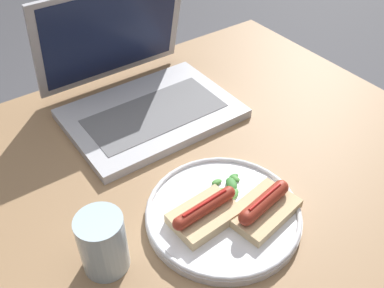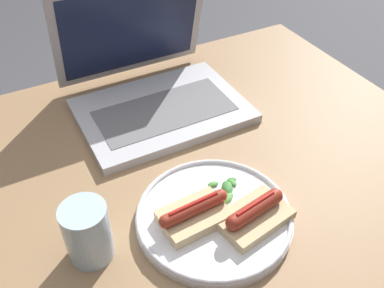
{
  "view_description": "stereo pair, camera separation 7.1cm",
  "coord_description": "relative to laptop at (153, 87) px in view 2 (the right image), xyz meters",
  "views": [
    {
      "loc": [
        -0.27,
        -0.45,
        1.26
      ],
      "look_at": [
        0.04,
        -0.01,
        0.8
      ],
      "focal_mm": 40.0,
      "sensor_mm": 36.0,
      "label": 1
    },
    {
      "loc": [
        -0.21,
        -0.48,
        1.26
      ],
      "look_at": [
        0.04,
        -0.01,
        0.8
      ],
      "focal_mm": 40.0,
      "sensor_mm": 36.0,
      "label": 2
    }
  ],
  "objects": [
    {
      "name": "plate",
      "position": [
        -0.04,
        -0.33,
        -0.03
      ],
      "size": [
        0.24,
        0.24,
        0.02
      ],
      "color": "silver",
      "rests_on": "desk"
    },
    {
      "name": "sausage_toast_left",
      "position": [
        -0.08,
        -0.32,
        -0.02
      ],
      "size": [
        0.12,
        0.07,
        0.04
      ],
      "rotation": [
        0.0,
        0.0,
        3.2
      ],
      "color": "#D6B784",
      "rests_on": "plate"
    },
    {
      "name": "desk",
      "position": [
        -0.06,
        -0.2,
        -0.11
      ],
      "size": [
        1.05,
        0.78,
        0.74
      ],
      "color": "#93704C",
      "rests_on": "ground_plane"
    },
    {
      "name": "laptop",
      "position": [
        0.0,
        0.0,
        0.0
      ],
      "size": [
        0.33,
        0.29,
        0.23
      ],
      "color": "#B7B7BC",
      "rests_on": "desk"
    },
    {
      "name": "sausage_toast_middle",
      "position": [
        0.0,
        -0.36,
        -0.01
      ],
      "size": [
        0.12,
        0.09,
        0.04
      ],
      "rotation": [
        0.0,
        0.0,
        0.17
      ],
      "color": "#D6B784",
      "rests_on": "plate"
    },
    {
      "name": "salad_pile",
      "position": [
        -0.0,
        -0.29,
        -0.03
      ],
      "size": [
        0.06,
        0.06,
        0.01
      ],
      "color": "#387A33",
      "rests_on": "plate"
    },
    {
      "name": "drinking_glass",
      "position": [
        -0.23,
        -0.3,
        0.0
      ],
      "size": [
        0.07,
        0.07,
        0.09
      ],
      "color": "silver",
      "rests_on": "desk"
    }
  ]
}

